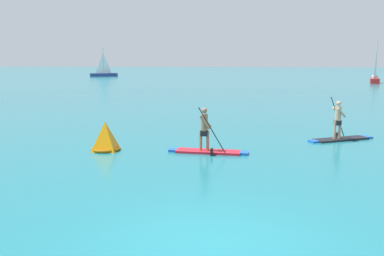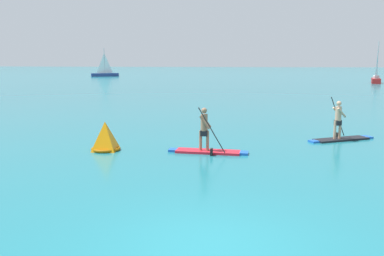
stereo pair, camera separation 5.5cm
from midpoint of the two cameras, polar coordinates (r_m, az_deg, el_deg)
ground at (r=7.73m, az=2.71°, el=-16.81°), size 440.00×440.00×0.00m
paddleboarder_mid_center at (r=14.98m, az=2.28°, el=-2.13°), size 3.04×0.91×1.83m
paddleboarder_far_right at (r=18.53m, az=20.59°, el=-0.42°), size 3.00×1.95×1.94m
race_marker_buoy at (r=15.73m, az=-12.23°, el=-1.38°), size 1.30×1.30×1.13m
sailboat_left_horizon at (r=91.48m, az=-12.40°, el=7.70°), size 6.03×4.11×6.27m
sailboat_right_horizon at (r=68.59m, az=24.97°, el=6.61°), size 2.44×5.58×6.44m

